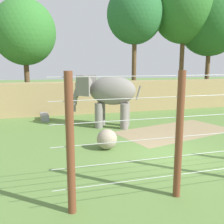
# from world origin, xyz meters

# --- Properties ---
(ground_plane) EXTENTS (120.00, 120.00, 0.00)m
(ground_plane) POSITION_xyz_m (0.00, 0.00, 0.00)
(ground_plane) COLOR #5B7F3D
(dirt_patch) EXTENTS (7.35, 5.05, 0.01)m
(dirt_patch) POSITION_xyz_m (2.35, 3.57, 0.00)
(dirt_patch) COLOR #937F5B
(dirt_patch) RESTS_ON ground
(embankment_wall) EXTENTS (36.00, 1.80, 2.46)m
(embankment_wall) POSITION_xyz_m (0.00, 11.06, 1.23)
(embankment_wall) COLOR tan
(embankment_wall) RESTS_ON ground
(elephant) EXTENTS (4.00, 2.84, 3.21)m
(elephant) POSITION_xyz_m (-1.17, 5.78, 2.13)
(elephant) COLOR gray
(elephant) RESTS_ON ground
(enrichment_ball) EXTENTS (0.94, 0.94, 0.94)m
(enrichment_ball) POSITION_xyz_m (-2.33, 1.56, 0.47)
(enrichment_ball) COLOR gray
(enrichment_ball) RESTS_ON ground
(cable_fence) EXTENTS (10.13, 0.21, 3.69)m
(cable_fence) POSITION_xyz_m (0.03, -3.18, 1.85)
(cable_fence) COLOR brown
(cable_fence) RESTS_ON ground
(feed_trough) EXTENTS (0.59, 1.43, 0.44)m
(feed_trough) POSITION_xyz_m (-4.88, 8.96, 0.22)
(feed_trough) COLOR gray
(feed_trough) RESTS_ON ground
(tree_far_left) EXTENTS (6.03, 6.03, 12.17)m
(tree_far_left) POSITION_xyz_m (8.86, 14.03, 8.98)
(tree_far_left) COLOR brown
(tree_far_left) RESTS_ON ground
(tree_left_of_centre) EXTENTS (6.27, 6.27, 11.25)m
(tree_left_of_centre) POSITION_xyz_m (11.67, 13.64, 7.94)
(tree_left_of_centre) COLOR brown
(tree_left_of_centre) RESTS_ON ground
(tree_behind_wall) EXTENTS (5.28, 5.28, 11.26)m
(tree_behind_wall) POSITION_xyz_m (3.92, 14.50, 8.45)
(tree_behind_wall) COLOR brown
(tree_behind_wall) RESTS_ON ground
(tree_right_of_centre) EXTENTS (5.30, 5.30, 9.33)m
(tree_right_of_centre) POSITION_xyz_m (-6.08, 14.49, 6.52)
(tree_right_of_centre) COLOR brown
(tree_right_of_centre) RESTS_ON ground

